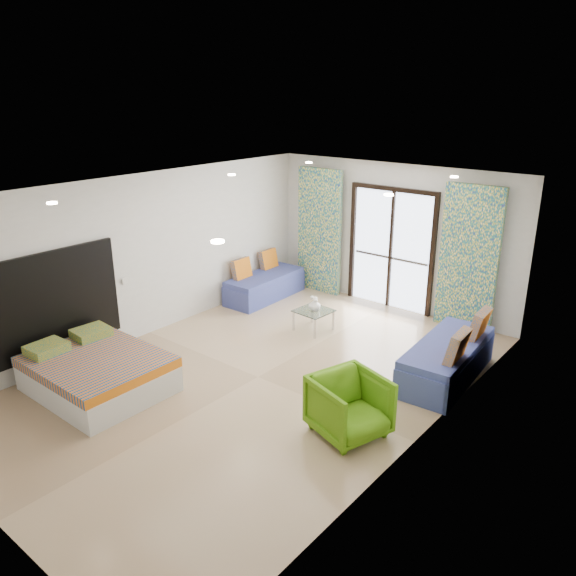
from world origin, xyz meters
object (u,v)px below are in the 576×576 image
Objects in this scene: coffee_table at (314,313)px; armchair at (350,403)px; bed at (97,372)px; daybed_right at (448,359)px; daybed_left at (264,285)px.

coffee_table is 0.78× the size of armchair.
bed is 3.53m from armchair.
daybed_right is 3.13× the size of coffee_table.
bed is at bearing -83.12° from daybed_left.
bed is 0.90× the size of daybed_right.
daybed_left reaches higher than armchair.
daybed_left is at bearing 71.45° from armchair.
daybed_right reaches higher than coffee_table.
daybed_right is at bearing -3.29° from coffee_table.
bed is 2.21× the size of armchair.
daybed_right is at bearing 43.17° from bed.
armchair reaches higher than coffee_table.
armchair is (3.91, -2.87, 0.14)m from daybed_left.
daybed_right is 2.44× the size of armchair.
daybed_right reaches higher than daybed_left.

